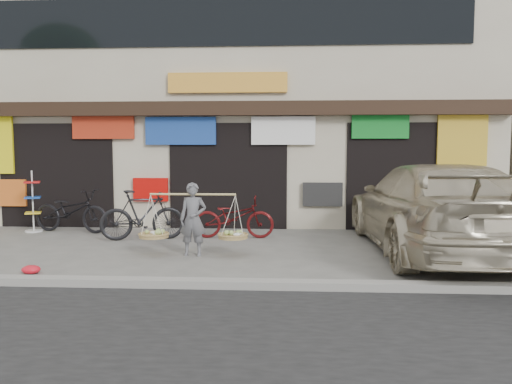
# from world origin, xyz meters

# --- Properties ---
(ground) EXTENTS (70.00, 70.00, 0.00)m
(ground) POSITION_xyz_m (0.00, 0.00, 0.00)
(ground) COLOR slate
(ground) RESTS_ON ground
(kerb) EXTENTS (70.00, 0.25, 0.12)m
(kerb) POSITION_xyz_m (0.00, -2.00, 0.06)
(kerb) COLOR gray
(kerb) RESTS_ON ground
(shophouse_block) EXTENTS (14.00, 6.32, 7.00)m
(shophouse_block) POSITION_xyz_m (-0.00, 6.42, 3.45)
(shophouse_block) COLOR beige
(shophouse_block) RESTS_ON ground
(street_vendor) EXTENTS (2.09, 0.56, 1.41)m
(street_vendor) POSITION_xyz_m (-0.30, 0.18, 0.64)
(street_vendor) COLOR slate
(street_vendor) RESTS_ON ground
(bike_0) EXTENTS (2.12, 1.11, 1.06)m
(bike_0) POSITION_xyz_m (-3.79, 2.69, 0.53)
(bike_0) COLOR black
(bike_0) RESTS_ON ground
(bike_1) EXTENTS (1.95, 0.99, 1.13)m
(bike_1) POSITION_xyz_m (-1.75, 1.77, 0.56)
(bike_1) COLOR black
(bike_1) RESTS_ON ground
(bike_2) EXTENTS (1.86, 0.69, 0.97)m
(bike_2) POSITION_xyz_m (0.28, 2.12, 0.48)
(bike_2) COLOR #530E0F
(bike_2) RESTS_ON ground
(suv) EXTENTS (2.60, 6.14, 1.77)m
(suv) POSITION_xyz_m (4.36, 0.74, 0.88)
(suv) COLOR beige
(suv) RESTS_ON ground
(display_rack) EXTENTS (0.47, 0.47, 1.51)m
(display_rack) POSITION_xyz_m (-4.76, 2.70, 0.61)
(display_rack) COLOR silver
(display_rack) RESTS_ON ground
(red_bag) EXTENTS (0.31, 0.25, 0.14)m
(red_bag) POSITION_xyz_m (-2.72, -1.36, 0.07)
(red_bag) COLOR red
(red_bag) RESTS_ON ground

